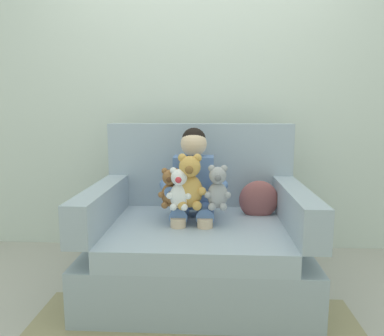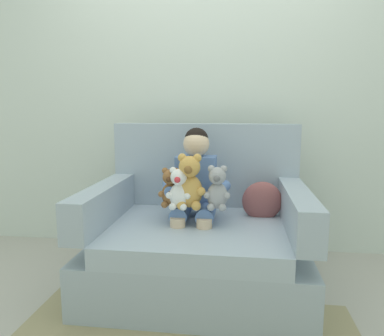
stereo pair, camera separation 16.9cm
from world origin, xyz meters
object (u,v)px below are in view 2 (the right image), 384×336
at_px(plush_honey, 190,183).
at_px(throw_pillow, 262,201).
at_px(seated_child, 195,186).
at_px(plush_grey, 217,189).
at_px(plush_brown, 170,189).
at_px(plush_white, 179,190).
at_px(armchair, 199,238).

height_order(plush_honey, throw_pillow, plush_honey).
xyz_separation_m(seated_child, plush_grey, (0.15, -0.17, 0.02)).
relative_size(plush_brown, throw_pillow, 0.93).
relative_size(seated_child, plush_brown, 3.42).
distance_m(plush_white, throw_pillow, 0.59).
distance_m(plush_honey, plush_white, 0.08).
relative_size(seated_child, plush_grey, 3.11).
height_order(plush_brown, plush_grey, plush_grey).
bearing_deg(throw_pillow, plush_honey, -149.54).
height_order(plush_grey, plush_white, plush_grey).
bearing_deg(plush_brown, armchair, 15.44).
bearing_deg(plush_white, plush_grey, 9.35).
height_order(seated_child, plush_honey, seated_child).
xyz_separation_m(armchair, plush_honey, (-0.05, -0.12, 0.39)).
relative_size(armchair, seated_child, 1.60).
bearing_deg(armchair, plush_white, -126.61).
distance_m(plush_grey, plush_white, 0.23).
xyz_separation_m(plush_brown, plush_honey, (0.12, -0.01, 0.04)).
xyz_separation_m(armchair, seated_child, (-0.03, 0.04, 0.33)).
bearing_deg(plush_honey, plush_white, -161.76).
distance_m(armchair, throw_pillow, 0.48).
height_order(armchair, seated_child, armchair).
bearing_deg(plush_grey, plush_brown, -163.01).
bearing_deg(armchair, throw_pillow, 19.76).
distance_m(armchair, plush_grey, 0.40).
bearing_deg(seated_child, armchair, -48.47).
xyz_separation_m(armchair, plush_brown, (-0.16, -0.10, 0.34)).
distance_m(plush_brown, plush_white, 0.07).
bearing_deg(armchair, plush_brown, -147.65).
xyz_separation_m(plush_grey, plush_white, (-0.23, -0.02, -0.01)).
xyz_separation_m(plush_honey, plush_white, (-0.06, -0.03, -0.04)).
xyz_separation_m(seated_child, plush_white, (-0.07, -0.19, 0.01)).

